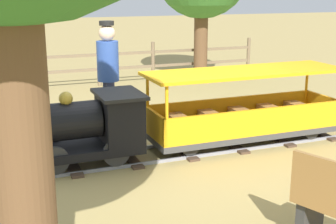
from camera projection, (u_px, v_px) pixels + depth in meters
name	position (u px, v px, depth m)	size (l,w,h in m)	color
ground_plane	(182.00, 152.00, 6.00)	(60.00, 60.00, 0.00)	#A38C51
track	(182.00, 150.00, 6.00)	(0.79, 6.40, 0.04)	gray
locomotive	(89.00, 126.00, 5.46)	(0.75, 1.45, 0.97)	black
passenger_car	(244.00, 114.00, 6.22)	(0.85, 2.70, 0.97)	#3F3F3F
conductor_person	(108.00, 70.00, 6.43)	(0.30, 0.30, 1.62)	#282D47
fence_section	(99.00, 64.00, 10.00)	(0.08, 7.48, 0.90)	#756047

